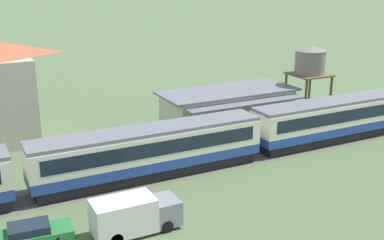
{
  "coord_description": "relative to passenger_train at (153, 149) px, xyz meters",
  "views": [
    {
      "loc": [
        -35.87,
        -33.21,
        15.62
      ],
      "look_at": [
        -16.97,
        3.83,
        2.73
      ],
      "focal_mm": 45.0,
      "sensor_mm": 36.0,
      "label": 1
    }
  ],
  "objects": [
    {
      "name": "ground_plane",
      "position": [
        22.53,
        0.27,
        -2.23
      ],
      "size": [
        600.0,
        600.0,
        0.0
      ],
      "primitive_type": "plane",
      "color": "#566B42"
    },
    {
      "name": "water_tower",
      "position": [
        21.71,
        7.43,
        3.92
      ],
      "size": [
        3.97,
        3.97,
        7.93
      ],
      "color": "brown",
      "rests_on": "ground_plane"
    },
    {
      "name": "delivery_truck_grey",
      "position": [
        -4.43,
        -7.53,
        -1.02
      ],
      "size": [
        5.51,
        2.16,
        2.37
      ],
      "color": "gray",
      "rests_on": "ground_plane"
    },
    {
      "name": "passenger_train",
      "position": [
        0.0,
        0.0,
        0.0
      ],
      "size": [
        97.76,
        3.16,
        4.02
      ],
      "color": "#234293",
      "rests_on": "ground_plane"
    },
    {
      "name": "station_building",
      "position": [
        12.44,
        9.15,
        -0.37
      ],
      "size": [
        14.63,
        7.41,
        3.66
      ],
      "color": "beige",
      "rests_on": "ground_plane"
    },
    {
      "name": "railway_track",
      "position": [
        2.75,
        0.0,
        -2.22
      ],
      "size": [
        156.14,
        3.6,
        0.04
      ],
      "color": "#665B51",
      "rests_on": "ground_plane"
    },
    {
      "name": "parked_car_green",
      "position": [
        -10.36,
        -6.0,
        -1.61
      ],
      "size": [
        4.91,
        2.28,
        1.3
      ],
      "rotation": [
        0.0,
        0.0,
        -0.09
      ],
      "color": "#287A38",
      "rests_on": "ground_plane"
    }
  ]
}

